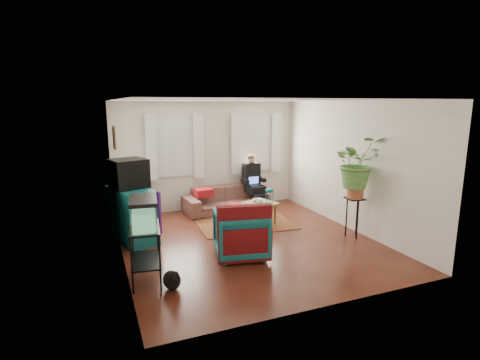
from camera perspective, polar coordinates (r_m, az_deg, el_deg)
name	(u,v)px	position (r m, az deg, el deg)	size (l,w,h in m)	color
floor	(248,241)	(7.14, 1.21, -9.29)	(4.50, 5.00, 0.01)	#4F2B14
ceiling	(249,100)	(6.67, 1.31, 12.07)	(4.50, 5.00, 0.01)	white
wall_back	(208,156)	(9.11, -4.93, 3.69)	(4.50, 0.01, 2.60)	silver
wall_front	(329,208)	(4.65, 13.46, -4.24)	(4.50, 0.01, 2.60)	silver
wall_left	(119,183)	(6.27, -18.02, -0.42)	(0.01, 5.00, 2.60)	silver
wall_right	(350,166)	(7.93, 16.40, 2.09)	(0.01, 5.00, 2.60)	silver
window_left	(175,147)	(8.86, -9.89, 4.97)	(1.08, 0.04, 1.38)	white
window_right	(255,144)	(9.49, 2.34, 5.57)	(1.08, 0.04, 1.38)	white
curtains_left	(176,147)	(8.78, -9.78, 4.92)	(1.36, 0.06, 1.50)	white
curtains_right	(257,144)	(9.42, 2.54, 5.52)	(1.36, 0.06, 1.50)	white
picture_frame	(115,138)	(7.02, -18.57, 6.14)	(0.04, 0.32, 0.40)	#3D2616
area_rug	(243,222)	(8.20, 0.54, -6.43)	(2.00, 1.60, 0.01)	brown
sofa	(226,195)	(8.95, -2.10, -2.32)	(2.01, 0.79, 0.79)	brown
seated_person	(253,184)	(9.22, 2.01, -0.59)	(0.50, 0.62, 1.20)	black
side_table	(142,204)	(8.67, -14.72, -3.61)	(0.45, 0.45, 0.65)	#432319
table_lamp	(140,178)	(8.54, -14.93, 0.33)	(0.34, 0.34, 0.60)	white
dresser	(132,215)	(7.31, -16.09, -5.09)	(0.56, 1.11, 1.00)	#136975
crt_tv	(129,173)	(7.25, -16.62, 0.98)	(0.61, 0.56, 0.53)	black
aquarium_stand	(146,255)	(5.63, -14.16, -10.99)	(0.41, 0.74, 0.83)	black
aquarium	(144,213)	(5.43, -14.48, -4.82)	(0.37, 0.67, 0.44)	#7FD899
black_cat	(172,278)	(5.46, -10.35, -14.50)	(0.24, 0.37, 0.32)	black
armchair	(241,232)	(6.34, 0.10, -7.86)	(0.84, 0.79, 0.86)	#105760
serape_throw	(245,228)	(5.97, 0.71, -7.27)	(0.87, 0.20, 0.71)	#9E0A0A
coffee_table	(251,216)	(7.89, 1.64, -5.43)	(1.13, 0.62, 0.47)	olive
cup_a	(245,206)	(7.57, 0.74, -3.93)	(0.13, 0.13, 0.10)	white
cup_b	(259,204)	(7.72, 2.86, -3.66)	(0.10, 0.10, 0.10)	beige
bowl	(258,200)	(8.09, 2.77, -3.08)	(0.22, 0.22, 0.06)	white
snack_tray	(235,205)	(7.74, -0.81, -3.82)	(0.35, 0.35, 0.04)	#B21414
birdcage	(269,196)	(7.94, 4.49, -2.38)	(0.19, 0.19, 0.33)	#115B6B
plant_stand	(354,218)	(7.55, 16.91, -5.50)	(0.33, 0.33, 0.78)	black
potted_plant	(357,170)	(7.34, 17.34, 1.43)	(0.89, 0.77, 0.99)	#599947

